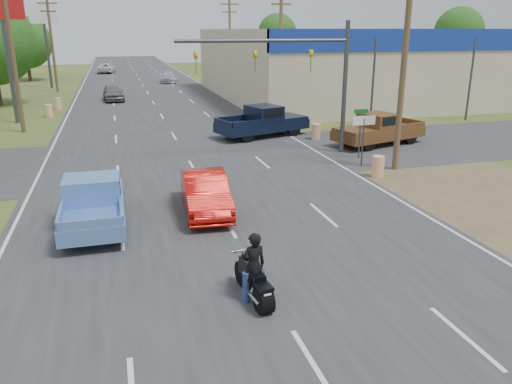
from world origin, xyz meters
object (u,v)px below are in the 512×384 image
object	(u,v)px
red_convertible	(205,193)
distant_car_grey	(113,93)
rider	(254,269)
distant_car_white	(106,68)
navy_pickup	(264,121)
motorcycle	(255,284)
distant_car_silver	(169,77)
blue_pickup	(93,201)
brown_pickup	(377,129)

from	to	relation	value
red_convertible	distant_car_grey	distance (m)	33.03
red_convertible	rider	xyz separation A→B (m)	(0.01, -6.72, 0.13)
distant_car_white	navy_pickup	bearing A→B (deg)	106.55
motorcycle	distant_car_grey	world-z (taller)	distant_car_grey
navy_pickup	red_convertible	bearing A→B (deg)	-43.21
rider	distant_car_white	world-z (taller)	rider
motorcycle	distant_car_white	world-z (taller)	distant_car_white
navy_pickup	distant_car_white	size ratio (longest dim) A/B	1.19
distant_car_grey	distant_car_silver	world-z (taller)	distant_car_grey
navy_pickup	distant_car_white	bearing A→B (deg)	172.69
blue_pickup	distant_car_white	size ratio (longest dim) A/B	0.98
rider	distant_car_white	xyz separation A→B (m)	(-3.89, 73.56, -0.13)
blue_pickup	distant_car_grey	size ratio (longest dim) A/B	1.17
red_convertible	distant_car_silver	size ratio (longest dim) A/B	0.94
red_convertible	distant_car_silver	distance (m)	49.68
blue_pickup	brown_pickup	world-z (taller)	brown_pickup
distant_car_white	blue_pickup	bearing A→B (deg)	96.00
rider	distant_car_white	size ratio (longest dim) A/B	0.33
motorcycle	blue_pickup	world-z (taller)	blue_pickup
distant_car_silver	distant_car_white	distance (m)	19.05
motorcycle	rider	distance (m)	0.38
distant_car_grey	distant_car_white	world-z (taller)	distant_car_grey
blue_pickup	distant_car_grey	world-z (taller)	blue_pickup
rider	brown_pickup	size ratio (longest dim) A/B	0.29
red_convertible	rider	bearing A→B (deg)	-86.18
rider	motorcycle	bearing A→B (deg)	90.00
navy_pickup	distant_car_grey	bearing A→B (deg)	-173.20
motorcycle	blue_pickup	size ratio (longest dim) A/B	0.42
distant_car_grey	distant_car_silver	xyz separation A→B (m)	(7.10, 16.62, -0.07)
brown_pickup	distant_car_grey	bearing A→B (deg)	15.41
red_convertible	distant_car_white	size ratio (longest dim) A/B	0.84
blue_pickup	distant_car_white	xyz separation A→B (m)	(0.09, 67.05, -0.14)
red_convertible	rider	size ratio (longest dim) A/B	2.59
red_convertible	blue_pickup	distance (m)	3.98
rider	distant_car_white	distance (m)	73.66
red_convertible	distant_car_white	world-z (taller)	red_convertible
navy_pickup	distant_car_grey	xyz separation A→B (m)	(-9.17, 20.05, -0.23)
distant_car_grey	distant_car_silver	bearing A→B (deg)	62.55
motorcycle	distant_car_silver	bearing A→B (deg)	78.53
rider	brown_pickup	xyz separation A→B (m)	(11.80, 15.34, 0.08)
rider	distant_car_silver	xyz separation A→B (m)	(4.02, 56.23, -0.17)
navy_pickup	distant_car_silver	xyz separation A→B (m)	(-2.07, 36.67, -0.29)
brown_pickup	distant_car_silver	world-z (taller)	brown_pickup
red_convertible	navy_pickup	size ratio (longest dim) A/B	0.71
navy_pickup	distant_car_silver	distance (m)	36.73
red_convertible	distant_car_white	bearing A→B (deg)	97.03
brown_pickup	rider	bearing A→B (deg)	126.32
red_convertible	distant_car_grey	world-z (taller)	distant_car_grey
red_convertible	brown_pickup	xyz separation A→B (m)	(11.81, 8.62, 0.20)
rider	brown_pickup	bearing A→B (deg)	-134.96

